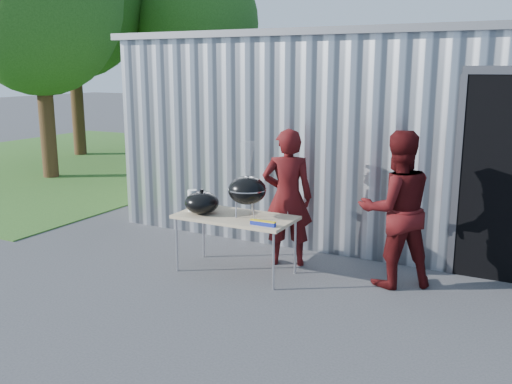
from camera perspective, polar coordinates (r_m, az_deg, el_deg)
The scene contains 12 objects.
ground at distance 6.88m, azimuth -1.05°, elevation -9.66°, with size 80.00×80.00×0.00m, color #3C3C3E.
building at distance 10.46m, azimuth 15.73°, elevation 6.20°, with size 8.20×6.20×3.10m.
grass_patch at distance 16.93m, azimuth -18.28°, elevation 3.02°, with size 10.00×12.00×0.02m, color #2D591E.
tree_far at distance 17.49m, azimuth -5.80°, elevation 16.37°, with size 3.54×3.54×5.86m.
folding_table at distance 7.20m, azimuth -2.06°, elevation -2.69°, with size 1.50×0.75×0.75m.
kettle_grill at distance 7.02m, azimuth -0.89°, elevation 0.72°, with size 0.48×0.48×0.95m.
grill_lid at distance 7.30m, azimuth -5.44°, elevation -1.06°, with size 0.44×0.44×0.32m.
paper_towels at distance 7.44m, azimuth -6.38°, elevation -0.85°, with size 0.12×0.12×0.28m, color white.
white_tub at distance 7.64m, azimuth -4.85°, elevation -1.16°, with size 0.20×0.15×0.10m, color white.
foil_box at distance 6.74m, azimuth 0.70°, elevation -3.13°, with size 0.32×0.05×0.06m.
person_cook at distance 7.48m, azimuth 3.16°, elevation -0.56°, with size 0.66×0.44×1.82m, color #460D0D.
person_bystander at distance 6.94m, azimuth 13.85°, elevation -1.69°, with size 0.91×0.71×1.87m, color #460D0D.
Camera 1 is at (3.07, -5.59, 2.58)m, focal length 40.00 mm.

